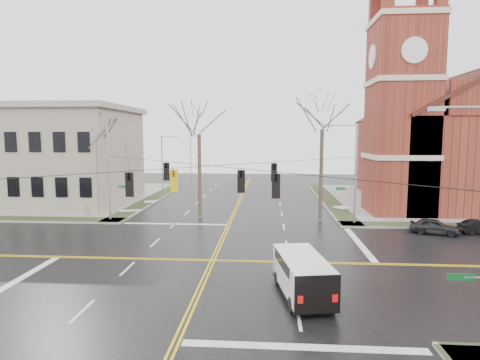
# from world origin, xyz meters

# --- Properties ---
(ground) EXTENTS (120.00, 120.00, 0.00)m
(ground) POSITION_xyz_m (0.00, 0.00, 0.00)
(ground) COLOR black
(ground) RESTS_ON ground
(sidewalks) EXTENTS (80.00, 80.00, 0.17)m
(sidewalks) POSITION_xyz_m (0.00, 0.00, 0.08)
(sidewalks) COLOR gray
(sidewalks) RESTS_ON ground
(road_markings) EXTENTS (100.00, 100.00, 0.01)m
(road_markings) POSITION_xyz_m (0.00, 0.00, 0.01)
(road_markings) COLOR gold
(road_markings) RESTS_ON ground
(church) EXTENTS (24.28, 27.48, 27.50)m
(church) POSITION_xyz_m (24.76, 24.78, 8.43)
(church) COLOR maroon
(church) RESTS_ON ground
(civic_building_a) EXTENTS (18.00, 14.00, 11.00)m
(civic_building_a) POSITION_xyz_m (-22.00, 20.00, 5.50)
(civic_building_a) COLOR gray
(civic_building_a) RESTS_ON ground
(signal_pole_ne) EXTENTS (2.75, 0.22, 9.00)m
(signal_pole_ne) POSITION_xyz_m (11.32, 11.50, 4.95)
(signal_pole_ne) COLOR gray
(signal_pole_ne) RESTS_ON ground
(signal_pole_nw) EXTENTS (2.75, 0.22, 9.00)m
(signal_pole_nw) POSITION_xyz_m (-11.32, 11.50, 4.95)
(signal_pole_nw) COLOR gray
(signal_pole_nw) RESTS_ON ground
(span_wires) EXTENTS (23.02, 23.02, 0.03)m
(span_wires) POSITION_xyz_m (0.00, 0.00, 6.20)
(span_wires) COLOR black
(span_wires) RESTS_ON ground
(traffic_signals) EXTENTS (8.21, 8.26, 1.30)m
(traffic_signals) POSITION_xyz_m (-0.00, -0.67, 5.45)
(traffic_signals) COLOR black
(traffic_signals) RESTS_ON ground
(streetlight_north_a) EXTENTS (2.30, 0.20, 8.00)m
(streetlight_north_a) POSITION_xyz_m (-10.65, 28.00, 4.47)
(streetlight_north_a) COLOR gray
(streetlight_north_a) RESTS_ON ground
(streetlight_north_b) EXTENTS (2.30, 0.20, 8.00)m
(streetlight_north_b) POSITION_xyz_m (-10.65, 48.00, 4.47)
(streetlight_north_b) COLOR gray
(streetlight_north_b) RESTS_ON ground
(cargo_van) EXTENTS (2.96, 5.65, 2.04)m
(cargo_van) POSITION_xyz_m (5.30, -5.32, 1.21)
(cargo_van) COLOR white
(cargo_van) RESTS_ON ground
(parked_car_a) EXTENTS (4.10, 2.75, 1.30)m
(parked_car_a) POSITION_xyz_m (17.34, 8.31, 0.65)
(parked_car_a) COLOR black
(parked_car_a) RESTS_ON ground
(tree_nw_far) EXTENTS (4.00, 4.00, 10.23)m
(tree_nw_far) POSITION_xyz_m (-13.98, 13.43, 7.42)
(tree_nw_far) COLOR #3D3427
(tree_nw_far) RESTS_ON ground
(tree_nw_near) EXTENTS (4.00, 4.00, 12.15)m
(tree_nw_near) POSITION_xyz_m (-3.26, 14.08, 8.79)
(tree_nw_near) COLOR #3D3427
(tree_nw_near) RESTS_ON ground
(tree_ne) EXTENTS (4.00, 4.00, 12.85)m
(tree_ne) POSITION_xyz_m (8.60, 13.08, 9.28)
(tree_ne) COLOR #3D3427
(tree_ne) RESTS_ON ground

